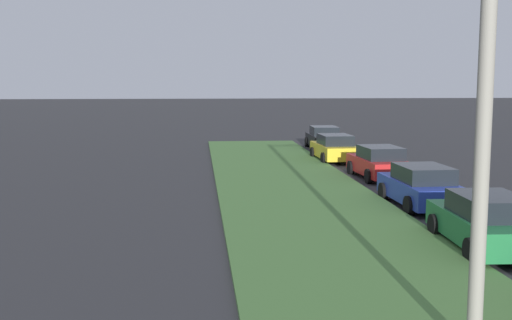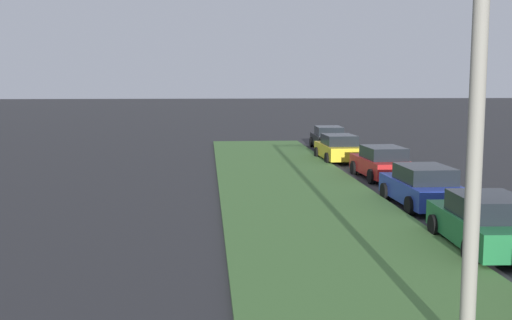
% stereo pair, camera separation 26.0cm
% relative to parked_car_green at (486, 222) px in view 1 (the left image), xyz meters
% --- Properties ---
extents(grass_median, '(60.00, 6.00, 0.12)m').
position_rel_parked_car_green_xyz_m(grass_median, '(-1.12, 3.77, -0.66)').
color(grass_median, '#477238').
rests_on(grass_median, ground).
extents(parked_car_green, '(4.38, 2.17, 1.47)m').
position_rel_parked_car_green_xyz_m(parked_car_green, '(0.00, 0.00, 0.00)').
color(parked_car_green, '#1E6B38').
rests_on(parked_car_green, ground).
extents(parked_car_blue, '(4.34, 2.09, 1.47)m').
position_rel_parked_car_green_xyz_m(parked_car_blue, '(5.57, -0.26, 0.00)').
color(parked_car_blue, '#23389E').
rests_on(parked_car_blue, ground).
extents(parked_car_red, '(4.38, 2.17, 1.47)m').
position_rel_parked_car_green_xyz_m(parked_car_red, '(11.95, -0.63, 0.00)').
color(parked_car_red, red).
rests_on(parked_car_red, ground).
extents(parked_car_yellow, '(4.35, 2.12, 1.47)m').
position_rel_parked_car_green_xyz_m(parked_car_yellow, '(18.19, 0.05, 0.00)').
color(parked_car_yellow, gold).
rests_on(parked_car_yellow, ground).
extents(parked_car_black, '(4.36, 2.14, 1.47)m').
position_rel_parked_car_green_xyz_m(parked_car_black, '(24.33, -0.59, 0.00)').
color(parked_car_black, black).
rests_on(parked_car_black, ground).
extents(streetlight, '(0.64, 2.87, 7.50)m').
position_rel_parked_car_green_xyz_m(streetlight, '(-6.31, 2.85, 3.67)').
color(streetlight, gray).
rests_on(streetlight, ground).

